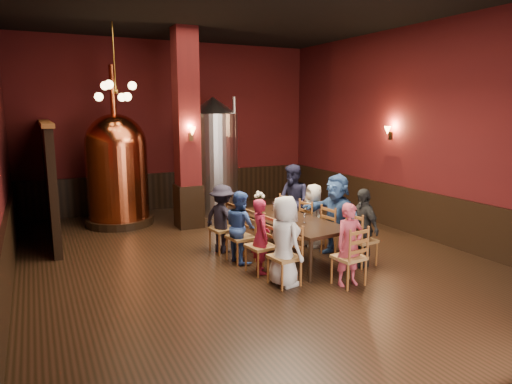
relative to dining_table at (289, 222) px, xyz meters
name	(u,v)px	position (x,y,z in m)	size (l,w,h in m)	color
room	(252,137)	(-0.66, 0.22, 1.56)	(10.00, 10.02, 4.50)	black
wainscot_right	(414,212)	(3.30, 0.22, -0.19)	(0.08, 9.90, 1.00)	black
wainscot_back	(175,190)	(-0.66, 5.18, -0.19)	(7.90, 0.08, 1.00)	black
wainscot_left	(6,266)	(-4.62, 0.22, -0.19)	(0.08, 9.90, 1.00)	black
column	(187,130)	(-0.96, 3.02, 1.56)	(0.58, 0.58, 4.50)	#460F0F
partition	(50,182)	(-3.86, 3.42, 0.51)	(0.22, 3.50, 2.40)	black
pendant_cluster	(116,91)	(-2.46, 3.12, 2.41)	(0.90, 0.90, 1.70)	#A57226
sconce_wall	(391,132)	(3.24, 1.02, 1.51)	(0.20, 0.20, 0.36)	black
sconce_column	(191,133)	(-0.96, 2.72, 1.51)	(0.20, 0.20, 0.36)	black
dining_table	(289,222)	(0.00, 0.00, 0.00)	(1.28, 2.50, 0.75)	black
chair_0	(284,257)	(-0.72, -1.10, -0.23)	(0.46, 0.46, 0.92)	brown
person_0	(285,241)	(-0.72, -1.10, 0.03)	(0.70, 0.45, 1.43)	silver
chair_1	(261,246)	(-0.80, -0.43, -0.23)	(0.46, 0.46, 0.92)	brown
person_1	(261,236)	(-0.80, -0.43, -0.05)	(0.46, 0.30, 1.27)	maroon
chair_2	(241,237)	(-0.88, 0.22, -0.23)	(0.46, 0.46, 0.92)	brown
person_2	(241,227)	(-0.88, 0.22, -0.04)	(0.63, 0.31, 1.30)	#2C4A93
chair_3	(223,229)	(-0.97, 0.89, -0.23)	(0.46, 0.46, 0.92)	brown
person_3	(222,219)	(-0.97, 0.89, -0.03)	(0.85, 0.49, 1.32)	black
chair_4	(362,240)	(0.97, -0.89, -0.23)	(0.46, 0.46, 0.92)	brown
person_4	(362,227)	(0.97, -0.89, 0.00)	(0.81, 0.34, 1.38)	black
chair_5	(336,231)	(0.88, -0.22, -0.23)	(0.46, 0.46, 0.92)	brown
person_5	(336,215)	(0.88, -0.22, 0.09)	(1.44, 0.46, 1.56)	#2B4B82
chair_6	(313,224)	(0.80, 0.43, -0.23)	(0.46, 0.46, 0.92)	brown
person_6	(313,215)	(0.80, 0.43, -0.05)	(0.62, 0.40, 1.27)	beige
chair_7	(293,217)	(0.72, 1.10, -0.23)	(0.46, 0.46, 0.92)	brown
person_7	(293,202)	(0.72, 1.10, 0.11)	(0.77, 0.38, 1.59)	black
chair_8	(349,257)	(0.19, -1.54, -0.23)	(0.46, 0.46, 0.92)	brown
person_8	(350,245)	(0.19, -1.54, -0.03)	(0.48, 0.31, 1.31)	#AA3849
copper_kettle	(117,168)	(-2.39, 3.96, 0.67)	(1.70, 1.70, 3.71)	black
steel_vessel	(214,156)	(0.08, 4.07, 0.83)	(1.43, 1.43, 3.03)	#B2B2B7
rose_vase	(260,197)	(-0.11, 0.99, 0.30)	(0.21, 0.21, 0.36)	white
wine_glass_0	(287,221)	(-0.29, -0.42, 0.15)	(0.07, 0.07, 0.17)	white
wine_glass_1	(292,218)	(-0.12, -0.28, 0.15)	(0.07, 0.07, 0.17)	white
wine_glass_2	(305,218)	(0.08, -0.39, 0.15)	(0.07, 0.07, 0.17)	white
wine_glass_3	(285,214)	(-0.05, 0.06, 0.15)	(0.07, 0.07, 0.17)	white
wine_glass_4	(276,207)	(0.07, 0.64, 0.15)	(0.07, 0.07, 0.17)	white
wine_glass_5	(288,209)	(0.21, 0.42, 0.15)	(0.07, 0.07, 0.17)	white
wine_glass_6	(289,213)	(0.04, 0.09, 0.15)	(0.07, 0.07, 0.17)	white
wine_glass_7	(274,206)	(0.07, 0.74, 0.15)	(0.07, 0.07, 0.17)	white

